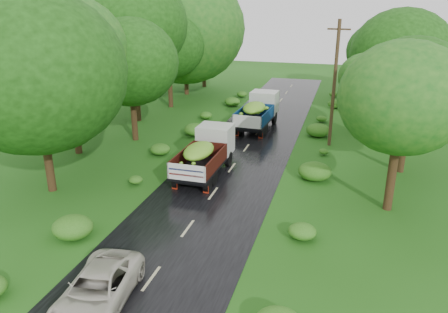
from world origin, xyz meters
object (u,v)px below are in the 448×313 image
at_px(utility_pole, 334,83).
at_px(truck_far, 259,110).
at_px(truck_near, 206,151).
at_px(car, 98,289).

bearing_deg(utility_pole, truck_far, 159.82).
xyz_separation_m(truck_near, truck_far, (1.01, 10.63, 0.06)).
distance_m(truck_near, car, 12.57).
bearing_deg(utility_pole, car, -101.80).
height_order(car, utility_pole, utility_pole).
bearing_deg(truck_near, car, -88.65).
height_order(truck_far, car, truck_far).
relative_size(truck_near, car, 1.35).
distance_m(truck_near, utility_pole, 10.75).
bearing_deg(car, truck_far, 81.08).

